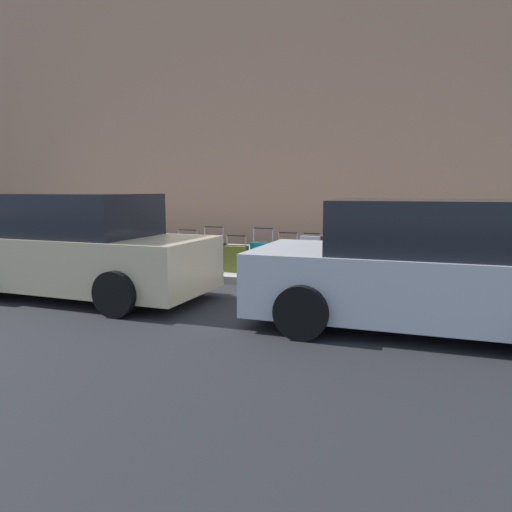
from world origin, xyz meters
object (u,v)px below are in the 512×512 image
at_px(suitcase_silver_2, 311,256).
at_px(parked_car_silver_0, 424,269).
at_px(suitcase_navy_3, 288,259).
at_px(suitcase_black_6, 214,256).
at_px(suitcase_red_0, 363,257).
at_px(parking_meter, 441,234).
at_px(parked_car_beige_1, 81,249).
at_px(suitcase_olive_5, 236,259).
at_px(suitcase_maroon_1, 335,257).
at_px(bollard_post, 111,246).
at_px(suitcase_red_7, 188,256).
at_px(fire_hydrant, 147,245).
at_px(suitcase_teal_4, 263,257).

height_order(suitcase_silver_2, parked_car_silver_0, parked_car_silver_0).
relative_size(suitcase_navy_3, suitcase_black_6, 0.92).
distance_m(suitcase_red_0, suitcase_navy_3, 1.39).
relative_size(parking_meter, parked_car_beige_1, 0.30).
relative_size(suitcase_red_0, suitcase_olive_5, 1.47).
relative_size(suitcase_maroon_1, suitcase_olive_5, 1.35).
xyz_separation_m(suitcase_olive_5, parked_car_beige_1, (1.74, 2.30, 0.37)).
bearing_deg(parked_car_silver_0, suitcase_navy_3, -44.16).
relative_size(suitcase_maroon_1, bollard_post, 1.25).
bearing_deg(suitcase_navy_3, suitcase_silver_2, 175.43).
xyz_separation_m(suitcase_olive_5, suitcase_red_7, (1.05, -0.00, 0.01)).
relative_size(bollard_post, parking_meter, 0.61).
height_order(parking_meter, parked_car_beige_1, parked_car_beige_1).
bearing_deg(suitcase_red_7, suitcase_black_6, -171.97).
height_order(suitcase_black_6, fire_hydrant, suitcase_black_6).
bearing_deg(suitcase_red_0, bollard_post, 2.50).
relative_size(fire_hydrant, parked_car_silver_0, 0.19).
distance_m(suitcase_red_0, suitcase_black_6, 2.90).
height_order(suitcase_olive_5, parking_meter, parking_meter).
xyz_separation_m(suitcase_red_0, fire_hydrant, (4.43, 0.08, 0.04)).
bearing_deg(suitcase_maroon_1, suitcase_olive_5, 1.23).
distance_m(suitcase_teal_4, suitcase_red_7, 1.56).
relative_size(suitcase_red_0, parking_meter, 0.83).
relative_size(suitcase_maroon_1, parked_car_silver_0, 0.23).
relative_size(suitcase_teal_4, parking_meter, 0.68).
distance_m(suitcase_maroon_1, bollard_post, 4.72).
xyz_separation_m(suitcase_maroon_1, parked_car_silver_0, (-1.55, 2.34, 0.22)).
bearing_deg(suitcase_teal_4, parked_car_silver_0, 140.74).
xyz_separation_m(suitcase_navy_3, bollard_post, (3.82, 0.18, 0.10)).
bearing_deg(suitcase_teal_4, suitcase_maroon_1, 176.97).
relative_size(suitcase_silver_2, fire_hydrant, 0.97).
bearing_deg(suitcase_olive_5, parked_car_silver_0, 146.42).
xyz_separation_m(suitcase_red_0, bollard_post, (5.20, 0.23, -0.00)).
bearing_deg(suitcase_olive_5, parking_meter, -175.20).
relative_size(suitcase_teal_4, parked_car_beige_1, 0.20).
bearing_deg(suitcase_maroon_1, suitcase_red_0, -168.91).
xyz_separation_m(suitcase_silver_2, bollard_post, (4.28, 0.14, 0.02)).
bearing_deg(suitcase_black_6, parked_car_beige_1, 62.63).
bearing_deg(suitcase_olive_5, suitcase_teal_4, -167.27).
relative_size(suitcase_red_7, fire_hydrant, 0.97).
bearing_deg(parked_car_beige_1, suitcase_black_6, -117.37).
bearing_deg(fire_hydrant, suitcase_black_6, -179.27).
relative_size(suitcase_silver_2, bollard_post, 1.03).
xyz_separation_m(suitcase_olive_5, suitcase_black_6, (0.51, -0.08, 0.01)).
relative_size(suitcase_red_7, parking_meter, 0.63).
height_order(suitcase_navy_3, suitcase_black_6, suitcase_black_6).
relative_size(suitcase_red_0, suitcase_navy_3, 1.32).
bearing_deg(suitcase_teal_4, parking_meter, -176.50).
distance_m(suitcase_navy_3, suitcase_olive_5, 1.01).
distance_m(suitcase_maroon_1, suitcase_olive_5, 1.91).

